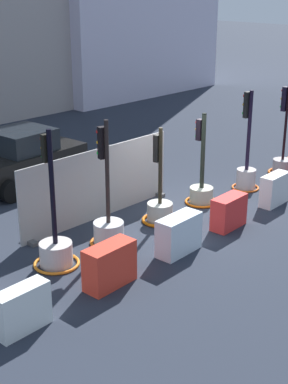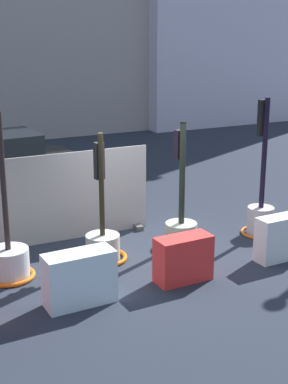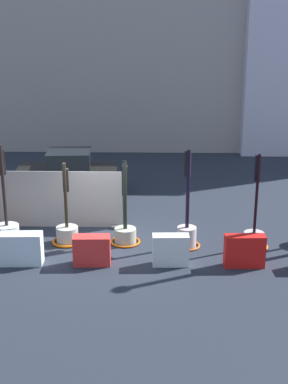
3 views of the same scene
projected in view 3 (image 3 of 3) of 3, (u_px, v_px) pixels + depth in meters
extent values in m
plane|color=#252B37|center=(100.00, 244.00, 15.59)|extent=(120.00, 120.00, 0.00)
cylinder|color=silver|center=(7.00, 234.00, 15.65)|extent=(0.71, 0.71, 0.55)
cylinder|color=black|center=(3.00, 186.00, 15.20)|extent=(0.10, 0.10, 2.42)
cube|color=black|center=(2.00, 163.00, 15.11)|extent=(0.19, 0.18, 0.73)
sphere|color=red|center=(1.00, 154.00, 15.12)|extent=(0.10, 0.10, 0.10)
sphere|color=orange|center=(2.00, 162.00, 15.19)|extent=(0.10, 0.10, 0.10)
sphere|color=green|center=(2.00, 170.00, 15.27)|extent=(0.10, 0.10, 0.10)
torus|color=orange|center=(8.00, 241.00, 15.72)|extent=(0.90, 0.90, 0.08)
cylinder|color=#B6B6A9|center=(67.00, 235.00, 15.63)|extent=(0.65, 0.65, 0.50)
cylinder|color=black|center=(65.00, 196.00, 15.26)|extent=(0.10, 0.10, 1.96)
cube|color=black|center=(66.00, 180.00, 15.24)|extent=(0.18, 0.15, 0.69)
sphere|color=red|center=(66.00, 172.00, 15.26)|extent=(0.11, 0.11, 0.11)
sphere|color=orange|center=(66.00, 179.00, 15.33)|extent=(0.11, 0.11, 0.11)
sphere|color=green|center=(67.00, 187.00, 15.40)|extent=(0.11, 0.11, 0.11)
torus|color=orange|center=(68.00, 241.00, 15.70)|extent=(0.93, 0.93, 0.08)
cylinder|color=#B4B8A1|center=(125.00, 236.00, 15.64)|extent=(0.65, 0.65, 0.46)
cylinder|color=black|center=(125.00, 195.00, 15.26)|extent=(0.12, 0.12, 2.07)
cube|color=black|center=(125.00, 175.00, 15.21)|extent=(0.16, 0.15, 0.57)
sphere|color=red|center=(125.00, 168.00, 15.24)|extent=(0.10, 0.10, 0.10)
sphere|color=orange|center=(125.00, 175.00, 15.30)|extent=(0.10, 0.10, 0.10)
sphere|color=green|center=(125.00, 181.00, 15.36)|extent=(0.10, 0.10, 0.10)
torus|color=orange|center=(125.00, 242.00, 15.69)|extent=(0.90, 0.90, 0.07)
cylinder|color=beige|center=(187.00, 237.00, 15.36)|extent=(0.56, 0.56, 0.60)
cylinder|color=black|center=(188.00, 189.00, 14.92)|extent=(0.11, 0.11, 2.32)
cube|color=black|center=(188.00, 163.00, 14.81)|extent=(0.19, 0.15, 0.74)
sphere|color=red|center=(187.00, 154.00, 14.81)|extent=(0.11, 0.11, 0.11)
sphere|color=orange|center=(187.00, 163.00, 14.89)|extent=(0.11, 0.11, 0.11)
sphere|color=green|center=(187.00, 171.00, 14.96)|extent=(0.11, 0.11, 0.11)
torus|color=orange|center=(186.00, 245.00, 15.44)|extent=(0.81, 0.81, 0.06)
cylinder|color=#B7AEAE|center=(254.00, 240.00, 15.30)|extent=(0.59, 0.59, 0.47)
cylinder|color=black|center=(257.00, 194.00, 14.87)|extent=(0.08, 0.08, 2.34)
cube|color=black|center=(258.00, 168.00, 14.76)|extent=(0.16, 0.15, 0.75)
sphere|color=red|center=(257.00, 159.00, 14.76)|extent=(0.10, 0.10, 0.10)
sphere|color=orange|center=(257.00, 167.00, 14.84)|extent=(0.10, 0.10, 0.10)
sphere|color=green|center=(256.00, 176.00, 14.91)|extent=(0.10, 0.10, 0.10)
torus|color=orange|center=(253.00, 246.00, 15.35)|extent=(0.86, 0.86, 0.07)
cube|color=silver|center=(21.00, 249.00, 14.18)|extent=(1.16, 0.52, 0.88)
cube|color=red|center=(92.00, 250.00, 14.16)|extent=(1.01, 0.48, 0.82)
cube|color=silver|center=(171.00, 250.00, 14.12)|extent=(1.00, 0.42, 0.86)
cube|color=red|center=(244.00, 251.00, 14.03)|extent=(1.09, 0.40, 0.89)
cube|color=black|center=(68.00, 176.00, 20.21)|extent=(3.95, 2.07, 0.70)
cube|color=black|center=(69.00, 159.00, 20.01)|extent=(1.75, 1.69, 0.64)
cylinder|color=black|center=(99.00, 178.00, 21.28)|extent=(0.67, 0.33, 0.65)
cylinder|color=black|center=(98.00, 192.00, 19.47)|extent=(0.67, 0.33, 0.65)
cylinder|color=black|center=(41.00, 178.00, 21.17)|extent=(0.67, 0.33, 0.65)
cylinder|color=black|center=(34.00, 193.00, 19.36)|extent=(0.67, 0.33, 0.65)
cube|color=#A99F9B|center=(121.00, 1.00, 28.08)|extent=(15.86, 7.05, 14.97)
cube|color=#9F9C99|center=(46.00, 199.00, 16.70)|extent=(4.88, 0.04, 1.85)
cube|color=#4C4C4C|center=(115.00, 225.00, 16.92)|extent=(0.16, 0.50, 0.10)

